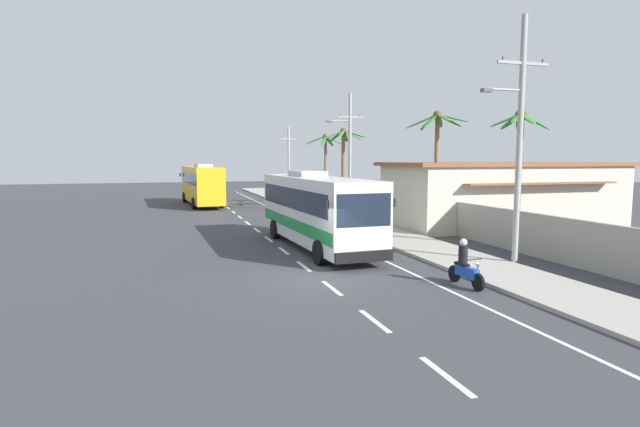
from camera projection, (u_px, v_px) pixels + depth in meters
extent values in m
plane|color=#3A3A3F|center=(317.00, 277.00, 18.81)|extent=(160.00, 160.00, 0.00)
cube|color=#A8A399|center=(377.00, 231.00, 30.30)|extent=(3.20, 90.00, 0.14)
cube|color=white|center=(446.00, 376.00, 10.25)|extent=(0.16, 2.00, 0.01)
cube|color=white|center=(374.00, 321.00, 13.72)|extent=(0.16, 2.00, 0.01)
cube|color=white|center=(332.00, 288.00, 17.19)|extent=(0.16, 2.00, 0.01)
cube|color=white|center=(304.00, 266.00, 20.67)|extent=(0.16, 2.00, 0.01)
cube|color=white|center=(284.00, 251.00, 24.14)|extent=(0.16, 2.00, 0.01)
cube|color=white|center=(269.00, 239.00, 27.62)|extent=(0.16, 2.00, 0.01)
cube|color=white|center=(257.00, 230.00, 31.09)|extent=(0.16, 2.00, 0.01)
cube|color=white|center=(248.00, 223.00, 34.56)|extent=(0.16, 2.00, 0.01)
cube|color=white|center=(240.00, 217.00, 38.04)|extent=(0.16, 2.00, 0.01)
cube|color=white|center=(234.00, 212.00, 41.51)|extent=(0.16, 2.00, 0.01)
cube|color=white|center=(228.00, 208.00, 44.99)|extent=(0.16, 2.00, 0.01)
cube|color=white|center=(224.00, 204.00, 48.46)|extent=(0.16, 2.00, 0.01)
cube|color=white|center=(220.00, 201.00, 51.93)|extent=(0.16, 2.00, 0.01)
cube|color=white|center=(216.00, 199.00, 55.41)|extent=(0.16, 2.00, 0.01)
cube|color=white|center=(213.00, 196.00, 58.88)|extent=(0.16, 2.00, 0.01)
cube|color=white|center=(210.00, 194.00, 62.35)|extent=(0.16, 2.00, 0.01)
cube|color=white|center=(208.00, 192.00, 65.83)|extent=(0.16, 2.00, 0.01)
cube|color=white|center=(305.00, 224.00, 34.14)|extent=(0.14, 70.00, 0.01)
cube|color=#9E998E|center=(404.00, 208.00, 35.12)|extent=(0.24, 60.00, 1.97)
cube|color=silver|center=(316.00, 209.00, 24.87)|extent=(3.01, 11.42, 3.12)
cube|color=#192333|center=(315.00, 197.00, 25.00)|extent=(3.00, 10.52, 1.00)
cube|color=#192333|center=(364.00, 210.00, 19.56)|extent=(2.32, 0.20, 1.31)
cube|color=#1E843D|center=(316.00, 223.00, 24.95)|extent=(3.04, 11.20, 0.56)
cube|color=black|center=(364.00, 257.00, 19.67)|extent=(2.48, 0.27, 0.44)
cube|color=#B7B7B7|center=(307.00, 174.00, 26.01)|extent=(1.49, 2.55, 0.28)
cube|color=black|center=(394.00, 203.00, 20.21)|extent=(0.12, 0.09, 0.36)
cube|color=black|center=(327.00, 205.00, 19.24)|extent=(0.12, 0.09, 0.36)
cylinder|color=black|center=(373.00, 249.00, 21.73)|extent=(0.36, 1.05, 1.04)
cylinder|color=black|center=(320.00, 253.00, 20.90)|extent=(0.36, 1.05, 1.04)
cylinder|color=black|center=(317.00, 227.00, 28.62)|extent=(0.36, 1.05, 1.04)
cylinder|color=black|center=(275.00, 229.00, 27.79)|extent=(0.36, 1.05, 1.04)
cube|color=gold|center=(202.00, 184.00, 47.39)|extent=(3.25, 11.48, 3.25)
cube|color=#192333|center=(202.00, 178.00, 47.14)|extent=(3.21, 10.58, 1.04)
cube|color=#192333|center=(194.00, 177.00, 52.54)|extent=(2.23, 0.26, 1.37)
cube|color=yellow|center=(202.00, 192.00, 47.47)|extent=(3.27, 11.26, 0.59)
cube|color=black|center=(194.00, 195.00, 52.83)|extent=(2.38, 0.33, 0.44)
cube|color=#B7B7B7|center=(203.00, 166.00, 45.88)|extent=(1.51, 2.58, 0.28)
cube|color=black|center=(180.00, 175.00, 51.81)|extent=(0.13, 0.09, 0.36)
cube|color=black|center=(207.00, 175.00, 52.82)|extent=(0.13, 0.09, 0.36)
cylinder|color=black|center=(184.00, 197.00, 50.79)|extent=(0.40, 1.06, 1.04)
cylinder|color=black|center=(208.00, 197.00, 51.65)|extent=(0.40, 1.06, 1.04)
cylinder|color=black|center=(194.00, 203.00, 43.97)|extent=(0.40, 1.06, 1.04)
cylinder|color=black|center=(221.00, 202.00, 44.84)|extent=(0.40, 1.06, 1.04)
cylinder|color=black|center=(478.00, 282.00, 16.77)|extent=(0.12, 0.60, 0.60)
cylinder|color=black|center=(454.00, 274.00, 18.05)|extent=(0.14, 0.60, 0.60)
cube|color=#1947B2|center=(467.00, 272.00, 17.34)|extent=(0.28, 1.11, 0.36)
cube|color=black|center=(462.00, 264.00, 17.60)|extent=(0.26, 0.61, 0.12)
cylinder|color=gray|center=(476.00, 273.00, 16.85)|extent=(0.07, 0.32, 0.67)
cylinder|color=black|center=(475.00, 259.00, 16.90)|extent=(0.56, 0.06, 0.04)
sphere|color=#EAEACC|center=(477.00, 264.00, 16.80)|extent=(0.14, 0.14, 0.14)
cylinder|color=black|center=(463.00, 255.00, 17.52)|extent=(0.32, 0.32, 0.67)
sphere|color=white|center=(463.00, 242.00, 17.46)|extent=(0.26, 0.26, 0.26)
cylinder|color=black|center=(307.00, 219.00, 34.27)|extent=(0.11, 0.60, 0.60)
cylinder|color=black|center=(303.00, 217.00, 35.57)|extent=(0.13, 0.60, 0.60)
cube|color=gold|center=(305.00, 215.00, 34.85)|extent=(0.26, 1.10, 0.36)
cube|color=black|center=(304.00, 212.00, 35.11)|extent=(0.25, 0.60, 0.12)
cylinder|color=gray|center=(307.00, 215.00, 34.35)|extent=(0.07, 0.32, 0.67)
cylinder|color=black|center=(307.00, 208.00, 34.40)|extent=(0.56, 0.05, 0.04)
sphere|color=#EAEACC|center=(307.00, 210.00, 34.30)|extent=(0.14, 0.14, 0.14)
cylinder|color=navy|center=(304.00, 207.00, 35.03)|extent=(0.32, 0.32, 0.64)
sphere|color=black|center=(304.00, 201.00, 34.98)|extent=(0.26, 0.26, 0.26)
cylinder|color=red|center=(354.00, 218.00, 32.70)|extent=(0.28, 0.28, 0.88)
cylinder|color=beige|center=(354.00, 206.00, 32.61)|extent=(0.36, 0.36, 0.70)
sphere|color=tan|center=(355.00, 199.00, 32.56)|extent=(0.25, 0.25, 0.25)
cylinder|color=#2D7A47|center=(321.00, 207.00, 40.43)|extent=(0.28, 0.28, 0.76)
cylinder|color=red|center=(321.00, 199.00, 40.36)|extent=(0.36, 0.36, 0.60)
sphere|color=#9E704C|center=(321.00, 194.00, 40.31)|extent=(0.24, 0.24, 0.24)
cylinder|color=#9E9E99|center=(519.00, 143.00, 20.41)|extent=(0.24, 0.24, 10.13)
cube|color=#9E9E99|center=(523.00, 63.00, 20.06)|extent=(2.39, 0.12, 0.12)
cylinder|color=#4C4742|center=(503.00, 59.00, 19.77)|extent=(0.08, 0.08, 0.16)
cylinder|color=#4C4742|center=(543.00, 61.00, 20.33)|extent=(0.08, 0.08, 0.16)
cylinder|color=#9E9E99|center=(504.00, 90.00, 19.94)|extent=(1.64, 0.09, 0.09)
cube|color=#4C4C51|center=(487.00, 90.00, 19.70)|extent=(0.44, 0.24, 0.14)
cylinder|color=#9E9E99|center=(350.00, 155.00, 39.08)|extent=(0.24, 0.24, 9.44)
cube|color=#9E9E99|center=(350.00, 117.00, 38.77)|extent=(2.07, 0.12, 0.12)
cylinder|color=#4C4742|center=(340.00, 115.00, 38.51)|extent=(0.08, 0.08, 0.16)
cylinder|color=#4C4742|center=(360.00, 116.00, 39.00)|extent=(0.08, 0.08, 0.16)
cylinder|color=#9E9E99|center=(340.00, 121.00, 38.55)|extent=(1.72, 0.09, 0.09)
cube|color=#4C4C51|center=(329.00, 121.00, 38.30)|extent=(0.44, 0.24, 0.14)
cylinder|color=#9E9E99|center=(289.00, 162.00, 57.76)|extent=(0.24, 0.24, 8.07)
cube|color=#9E9E99|center=(289.00, 139.00, 57.47)|extent=(1.91, 0.12, 0.12)
cylinder|color=#4C4742|center=(282.00, 138.00, 57.23)|extent=(0.08, 0.08, 0.16)
cylinder|color=#4C4742|center=(295.00, 138.00, 57.68)|extent=(0.08, 0.08, 0.16)
cylinder|color=brown|center=(343.00, 171.00, 42.78)|extent=(0.31, 0.31, 6.69)
ellipsoid|color=#337F33|center=(355.00, 134.00, 42.71)|extent=(2.10, 0.42, 0.69)
ellipsoid|color=#337F33|center=(345.00, 136.00, 43.39)|extent=(1.30, 1.89, 1.02)
ellipsoid|color=#337F33|center=(336.00, 137.00, 43.17)|extent=(1.09, 1.94, 1.08)
ellipsoid|color=#337F33|center=(333.00, 135.00, 42.01)|extent=(2.05, 0.67, 0.92)
ellipsoid|color=#337F33|center=(341.00, 134.00, 41.45)|extent=(1.33, 1.98, 0.74)
ellipsoid|color=#337F33|center=(353.00, 135.00, 41.88)|extent=(1.49, 1.81, 0.97)
sphere|color=brown|center=(343.00, 131.00, 42.41)|extent=(0.56, 0.56, 0.56)
cylinder|color=brown|center=(436.00, 174.00, 30.20)|extent=(0.27, 0.27, 6.94)
ellipsoid|color=#337F33|center=(450.00, 121.00, 30.29)|extent=(1.98, 0.72, 0.78)
ellipsoid|color=#337F33|center=(439.00, 121.00, 30.74)|extent=(1.46, 1.78, 0.77)
ellipsoid|color=#337F33|center=(429.00, 123.00, 30.71)|extent=(0.48, 1.91, 0.95)
ellipsoid|color=#337F33|center=(422.00, 121.00, 30.01)|extent=(1.86, 1.19, 0.92)
ellipsoid|color=#337F33|center=(431.00, 121.00, 29.16)|extent=(1.73, 1.34, 1.04)
ellipsoid|color=#337F33|center=(444.00, 117.00, 28.87)|extent=(0.71, 2.02, 0.62)
ellipsoid|color=#337F33|center=(453.00, 118.00, 29.26)|extent=(1.46, 1.82, 0.65)
sphere|color=brown|center=(438.00, 115.00, 29.81)|extent=(0.56, 0.56, 0.56)
cylinder|color=brown|center=(325.00, 172.00, 47.19)|extent=(0.26, 0.26, 6.41)
ellipsoid|color=#337F33|center=(335.00, 141.00, 47.08)|extent=(1.97, 0.52, 1.00)
ellipsoid|color=#337F33|center=(329.00, 141.00, 47.74)|extent=(1.55, 1.70, 1.01)
ellipsoid|color=#337F33|center=(317.00, 139.00, 47.47)|extent=(1.50, 1.87, 0.67)
ellipsoid|color=#337F33|center=(315.00, 140.00, 46.75)|extent=(2.02, 0.70, 0.90)
ellipsoid|color=#337F33|center=(324.00, 141.00, 45.97)|extent=(1.23, 1.87, 1.05)
ellipsoid|color=#337F33|center=(334.00, 140.00, 46.37)|extent=(1.56, 1.73, 0.94)
sphere|color=brown|center=(326.00, 137.00, 46.84)|extent=(0.56, 0.56, 0.56)
cylinder|color=brown|center=(518.00, 184.00, 24.09)|extent=(0.30, 0.30, 6.43)
ellipsoid|color=#337F33|center=(534.00, 121.00, 23.92)|extent=(1.45, 0.45, 0.71)
ellipsoid|color=#337F33|center=(520.00, 123.00, 24.38)|extent=(1.08, 1.30, 0.89)
ellipsoid|color=#337F33|center=(511.00, 122.00, 24.40)|extent=(0.45, 1.43, 0.76)
ellipsoid|color=#337F33|center=(505.00, 120.00, 23.92)|extent=(1.42, 1.04, 0.70)
ellipsoid|color=#337F33|center=(516.00, 118.00, 23.20)|extent=(1.40, 1.14, 0.61)
ellipsoid|color=#337F33|center=(528.00, 119.00, 23.07)|extent=(0.67, 1.48, 0.68)
ellipsoid|color=#337F33|center=(535.00, 122.00, 23.48)|extent=(1.22, 1.20, 0.88)
sphere|color=brown|center=(521.00, 115.00, 23.74)|extent=(0.56, 0.56, 0.56)
cube|color=beige|center=(503.00, 196.00, 33.18)|extent=(14.88, 6.42, 3.95)
cube|color=brown|center=(505.00, 164.00, 32.95)|extent=(15.77, 6.80, 0.24)
cube|color=brown|center=(543.00, 183.00, 29.69)|extent=(10.41, 0.80, 0.10)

